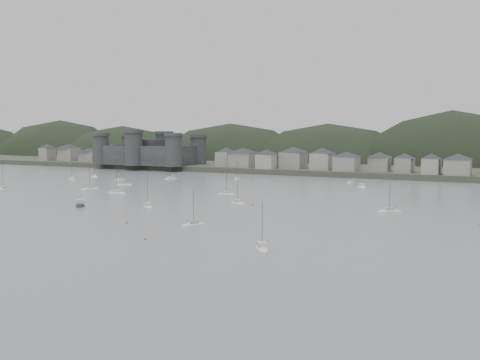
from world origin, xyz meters
The scene contains 9 objects.
ground centered at (0.00, 0.00, 0.00)m, with size 900.00×900.00×0.00m, color slate.
far_shore_land centered at (0.00, 295.00, 1.50)m, with size 900.00×250.00×3.00m, color #383D2D.
forested_ridge centered at (4.83, 269.40, -11.28)m, with size 851.55×103.94×102.57m.
castle centered at (-120.00, 179.80, 10.96)m, with size 66.00×43.00×20.00m.
waterfront_town centered at (50.59, 183.34, 8.66)m, with size 451.48×28.46×12.92m.
sailboat_lead centered at (58.19, 59.93, 0.18)m, with size 8.01×6.60×10.90m.
moored_fleet centered at (-12.78, 70.37, 0.18)m, with size 254.77×170.87×13.32m.
motor_launch_far centered at (-32.95, 26.80, 0.29)m, with size 7.68×7.93×3.94m.
mooring_buoys centered at (-3.72, 55.98, 0.15)m, with size 168.29×142.08×0.70m.
Camera 1 is at (93.68, -104.68, 24.07)m, focal length 41.12 mm.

